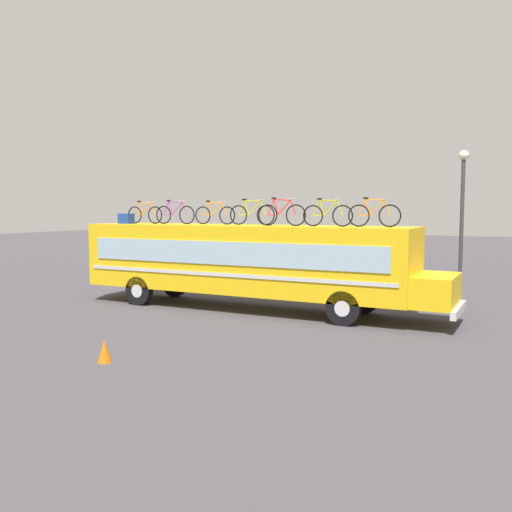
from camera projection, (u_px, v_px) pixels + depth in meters
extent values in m
plane|color=#423F44|center=(243.00, 308.00, 19.16)|extent=(120.00, 120.00, 0.00)
cube|color=yellow|center=(243.00, 258.00, 19.01)|extent=(11.89, 2.48, 2.29)
cube|color=yellow|center=(436.00, 290.00, 16.10)|extent=(1.16, 2.28, 0.91)
cube|color=#99B7C6|center=(224.00, 253.00, 17.88)|extent=(10.94, 0.04, 0.77)
cube|color=#99B7C6|center=(259.00, 248.00, 20.10)|extent=(10.94, 0.04, 0.77)
cube|color=silver|center=(224.00, 275.00, 17.94)|extent=(11.41, 0.03, 0.12)
cube|color=silver|center=(259.00, 268.00, 20.17)|extent=(11.41, 0.03, 0.12)
cube|color=silver|center=(459.00, 310.00, 15.85)|extent=(0.16, 2.36, 0.24)
cylinder|color=black|center=(343.00, 308.00, 16.30)|extent=(1.05, 0.28, 1.05)
cylinder|color=silver|center=(343.00, 308.00, 16.30)|extent=(0.47, 0.30, 0.47)
cylinder|color=black|center=(364.00, 298.00, 18.25)|extent=(1.05, 0.28, 1.05)
cylinder|color=silver|center=(364.00, 298.00, 18.25)|extent=(0.47, 0.30, 0.47)
cylinder|color=black|center=(139.00, 291.00, 19.82)|extent=(1.05, 0.28, 1.05)
cylinder|color=silver|center=(139.00, 291.00, 19.82)|extent=(0.47, 0.30, 0.47)
cylinder|color=black|center=(175.00, 283.00, 21.78)|extent=(1.05, 0.28, 1.05)
cylinder|color=silver|center=(175.00, 283.00, 21.78)|extent=(0.47, 0.30, 0.47)
cube|color=#193899|center=(126.00, 219.00, 20.90)|extent=(0.50, 0.40, 0.39)
torus|color=black|center=(135.00, 215.00, 21.14)|extent=(0.66, 0.04, 0.66)
torus|color=black|center=(155.00, 215.00, 20.70)|extent=(0.66, 0.04, 0.66)
cylinder|color=orange|center=(141.00, 208.00, 20.99)|extent=(0.19, 0.04, 0.47)
cylinder|color=orange|center=(147.00, 209.00, 20.85)|extent=(0.45, 0.04, 0.45)
cylinder|color=orange|center=(145.00, 203.00, 20.87)|extent=(0.59, 0.04, 0.07)
cylinder|color=orange|center=(139.00, 215.00, 21.05)|extent=(0.37, 0.03, 0.05)
cylinder|color=orange|center=(137.00, 209.00, 21.07)|extent=(0.24, 0.03, 0.49)
cylinder|color=orange|center=(153.00, 209.00, 20.72)|extent=(0.21, 0.03, 0.46)
cylinder|color=silver|center=(151.00, 202.00, 20.73)|extent=(0.03, 0.44, 0.03)
ellipsoid|color=black|center=(139.00, 201.00, 21.00)|extent=(0.20, 0.08, 0.06)
torus|color=black|center=(164.00, 215.00, 20.49)|extent=(0.68, 0.04, 0.68)
torus|color=black|center=(187.00, 215.00, 20.01)|extent=(0.68, 0.04, 0.68)
cylinder|color=purple|center=(170.00, 208.00, 20.32)|extent=(0.20, 0.04, 0.49)
cylinder|color=purple|center=(177.00, 208.00, 20.18)|extent=(0.49, 0.04, 0.47)
cylinder|color=purple|center=(175.00, 202.00, 20.20)|extent=(0.63, 0.04, 0.07)
cylinder|color=purple|center=(168.00, 215.00, 20.40)|extent=(0.40, 0.03, 0.05)
cylinder|color=purple|center=(166.00, 208.00, 20.42)|extent=(0.26, 0.03, 0.51)
cylinder|color=purple|center=(185.00, 209.00, 20.03)|extent=(0.22, 0.03, 0.47)
cylinder|color=silver|center=(182.00, 201.00, 20.05)|extent=(0.03, 0.44, 0.03)
ellipsoid|color=black|center=(168.00, 201.00, 20.34)|extent=(0.20, 0.08, 0.06)
torus|color=black|center=(203.00, 215.00, 20.12)|extent=(0.66, 0.04, 0.66)
torus|color=black|center=(227.00, 215.00, 19.65)|extent=(0.66, 0.04, 0.66)
cylinder|color=orange|center=(210.00, 209.00, 19.96)|extent=(0.20, 0.04, 0.47)
cylinder|color=orange|center=(217.00, 209.00, 19.82)|extent=(0.48, 0.04, 0.45)
cylinder|color=orange|center=(215.00, 203.00, 19.84)|extent=(0.62, 0.04, 0.07)
cylinder|color=orange|center=(207.00, 215.00, 20.03)|extent=(0.39, 0.03, 0.05)
cylinder|color=orange|center=(205.00, 209.00, 20.05)|extent=(0.25, 0.03, 0.49)
cylinder|color=orange|center=(225.00, 209.00, 19.67)|extent=(0.22, 0.03, 0.46)
cylinder|color=silver|center=(223.00, 202.00, 19.69)|extent=(0.03, 0.44, 0.03)
ellipsoid|color=black|center=(208.00, 201.00, 19.97)|extent=(0.20, 0.08, 0.06)
torus|color=black|center=(238.00, 215.00, 19.37)|extent=(0.70, 0.04, 0.70)
torus|color=black|center=(266.00, 215.00, 18.87)|extent=(0.70, 0.04, 0.70)
cylinder|color=#B2B20C|center=(246.00, 208.00, 19.20)|extent=(0.21, 0.04, 0.50)
cylinder|color=#B2B20C|center=(255.00, 208.00, 19.05)|extent=(0.50, 0.04, 0.48)
cylinder|color=#B2B20C|center=(252.00, 201.00, 19.07)|extent=(0.65, 0.04, 0.07)
cylinder|color=#B2B20C|center=(244.00, 215.00, 19.27)|extent=(0.41, 0.03, 0.05)
cylinder|color=#B2B20C|center=(241.00, 208.00, 19.29)|extent=(0.26, 0.03, 0.52)
cylinder|color=#B2B20C|center=(263.00, 208.00, 18.90)|extent=(0.22, 0.03, 0.49)
cylinder|color=silver|center=(261.00, 200.00, 18.92)|extent=(0.03, 0.44, 0.03)
ellipsoid|color=black|center=(244.00, 199.00, 19.21)|extent=(0.20, 0.08, 0.06)
torus|color=black|center=(268.00, 215.00, 18.18)|extent=(0.71, 0.04, 0.71)
torus|color=black|center=(296.00, 215.00, 17.72)|extent=(0.71, 0.04, 0.71)
cylinder|color=red|center=(276.00, 207.00, 18.02)|extent=(0.20, 0.04, 0.51)
cylinder|color=red|center=(284.00, 207.00, 17.88)|extent=(0.47, 0.04, 0.49)
cylinder|color=red|center=(282.00, 200.00, 17.90)|extent=(0.61, 0.04, 0.07)
cylinder|color=red|center=(273.00, 215.00, 18.09)|extent=(0.39, 0.03, 0.05)
cylinder|color=red|center=(271.00, 207.00, 18.11)|extent=(0.25, 0.03, 0.53)
cylinder|color=red|center=(293.00, 208.00, 17.74)|extent=(0.21, 0.03, 0.50)
cylinder|color=silver|center=(291.00, 199.00, 17.76)|extent=(0.03, 0.44, 0.03)
ellipsoid|color=black|center=(274.00, 198.00, 18.03)|extent=(0.20, 0.08, 0.06)
torus|color=black|center=(313.00, 216.00, 17.54)|extent=(0.69, 0.04, 0.69)
torus|color=black|center=(343.00, 216.00, 17.09)|extent=(0.69, 0.04, 0.69)
cylinder|color=#B2B20C|center=(322.00, 208.00, 17.39)|extent=(0.19, 0.04, 0.49)
cylinder|color=#B2B20C|center=(331.00, 208.00, 17.25)|extent=(0.46, 0.04, 0.47)
cylinder|color=#B2B20C|center=(328.00, 201.00, 17.27)|extent=(0.60, 0.04, 0.07)
cylinder|color=#B2B20C|center=(318.00, 215.00, 17.46)|extent=(0.38, 0.03, 0.05)
cylinder|color=#B2B20C|center=(316.00, 208.00, 17.47)|extent=(0.24, 0.03, 0.51)
cylinder|color=#B2B20C|center=(340.00, 208.00, 17.11)|extent=(0.21, 0.03, 0.48)
cylinder|color=silver|center=(337.00, 199.00, 17.13)|extent=(0.03, 0.44, 0.03)
ellipsoid|color=black|center=(320.00, 199.00, 17.40)|extent=(0.20, 0.08, 0.06)
torus|color=black|center=(359.00, 216.00, 17.08)|extent=(0.70, 0.04, 0.70)
torus|color=black|center=(390.00, 216.00, 16.64)|extent=(0.70, 0.04, 0.70)
cylinder|color=orange|center=(368.00, 207.00, 16.93)|extent=(0.19, 0.04, 0.50)
cylinder|color=orange|center=(377.00, 208.00, 16.79)|extent=(0.45, 0.04, 0.48)
cylinder|color=orange|center=(375.00, 200.00, 16.81)|extent=(0.58, 0.04, 0.07)
cylinder|color=orange|center=(365.00, 215.00, 17.00)|extent=(0.37, 0.03, 0.05)
cylinder|color=orange|center=(362.00, 207.00, 17.01)|extent=(0.24, 0.03, 0.52)
cylinder|color=orange|center=(387.00, 208.00, 16.66)|extent=(0.20, 0.03, 0.49)
cylinder|color=silver|center=(384.00, 199.00, 16.67)|extent=(0.03, 0.44, 0.03)
ellipsoid|color=black|center=(366.00, 198.00, 16.94)|extent=(0.20, 0.08, 0.06)
cone|color=orange|center=(104.00, 351.00, 12.36)|extent=(0.32, 0.32, 0.52)
cylinder|color=#38383D|center=(461.00, 232.00, 19.56)|extent=(0.14, 0.14, 5.29)
sphere|color=#F2EDCC|center=(464.00, 155.00, 19.33)|extent=(0.35, 0.35, 0.35)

